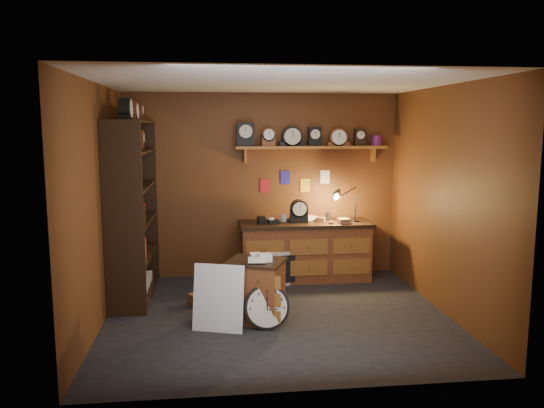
{
  "coord_description": "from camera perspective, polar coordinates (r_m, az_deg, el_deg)",
  "views": [
    {
      "loc": [
        -0.76,
        -5.95,
        2.23
      ],
      "look_at": [
        -0.02,
        0.35,
        1.29
      ],
      "focal_mm": 35.0,
      "sensor_mm": 36.0,
      "label": 1
    }
  ],
  "objects": [
    {
      "name": "floor_box_b",
      "position": [
        6.25,
        -6.72,
        -11.86
      ],
      "size": [
        0.25,
        0.29,
        0.13
      ],
      "primitive_type": "cube",
      "rotation": [
        0.0,
        0.0,
        -0.1
      ],
      "color": "white",
      "rests_on": "ground"
    },
    {
      "name": "floor_box_c",
      "position": [
        7.27,
        -1.97,
        -8.72
      ],
      "size": [
        0.29,
        0.28,
        0.17
      ],
      "primitive_type": "cube",
      "rotation": [
        0.0,
        0.0,
        0.45
      ],
      "color": "brown",
      "rests_on": "ground"
    },
    {
      "name": "big_round_clock",
      "position": [
        5.96,
        -0.56,
        -11.01
      ],
      "size": [
        0.5,
        0.17,
        0.5
      ],
      "color": "black",
      "rests_on": "ground"
    },
    {
      "name": "low_cabinet",
      "position": [
        6.16,
        -1.74,
        -8.98
      ],
      "size": [
        0.77,
        0.72,
        0.8
      ],
      "rotation": [
        0.0,
        0.0,
        -0.39
      ],
      "color": "brown",
      "rests_on": "ground"
    },
    {
      "name": "workbench",
      "position": [
        7.75,
        3.58,
        -4.69
      ],
      "size": [
        1.9,
        0.66,
        1.36
      ],
      "color": "brown",
      "rests_on": "ground"
    },
    {
      "name": "mini_fridge",
      "position": [
        7.67,
        1.04,
        -6.57
      ],
      "size": [
        0.56,
        0.57,
        0.49
      ],
      "rotation": [
        0.0,
        0.0,
        0.21
      ],
      "color": "silver",
      "rests_on": "ground"
    },
    {
      "name": "room_shell",
      "position": [
        6.13,
        0.88,
        3.67
      ],
      "size": [
        4.02,
        3.62,
        2.71
      ],
      "color": "brown",
      "rests_on": "ground"
    },
    {
      "name": "floor_box_a",
      "position": [
        6.81,
        -7.76,
        -10.12
      ],
      "size": [
        0.31,
        0.29,
        0.15
      ],
      "primitive_type": "cube",
      "rotation": [
        0.0,
        0.0,
        0.48
      ],
      "color": "brown",
      "rests_on": "ground"
    },
    {
      "name": "floor",
      "position": [
        6.4,
        0.57,
        -11.96
      ],
      "size": [
        4.0,
        4.0,
        0.0
      ],
      "primitive_type": "plane",
      "color": "black",
      "rests_on": "ground"
    },
    {
      "name": "white_panel",
      "position": [
        6.03,
        -5.74,
        -13.32
      ],
      "size": [
        0.58,
        0.32,
        0.74
      ],
      "primitive_type": "cube",
      "rotation": [
        -0.17,
        0.0,
        -0.31
      ],
      "color": "silver",
      "rests_on": "ground"
    },
    {
      "name": "shelving_unit",
      "position": [
        7.07,
        -15.0,
        0.2
      ],
      "size": [
        0.47,
        1.6,
        2.58
      ],
      "color": "black",
      "rests_on": "ground"
    }
  ]
}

